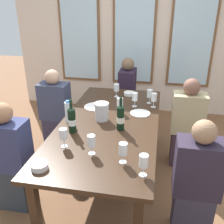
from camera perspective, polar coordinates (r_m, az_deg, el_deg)
ground_plane at (r=3.12m, az=-0.53°, el=-14.51°), size 12.00×12.00×0.00m
back_wall_with_windows at (r=4.58m, az=4.94°, el=17.88°), size 4.21×0.10×2.90m
dining_table at (r=2.75m, az=-0.59°, el=-3.56°), size 1.01×2.12×0.74m
white_plate_0 at (r=3.08m, az=-3.71°, el=1.17°), size 0.27×0.27×0.01m
white_plate_1 at (r=2.92m, az=6.22°, el=-0.27°), size 0.23×0.23×0.01m
metal_pitcher at (r=2.73m, az=-2.29°, el=0.13°), size 0.16×0.16×0.19m
wine_bottle_0 at (r=2.50m, az=-8.82°, el=-1.69°), size 0.08×0.08×0.33m
wine_bottle_1 at (r=2.51m, az=1.89°, el=-1.19°), size 0.08×0.08×0.34m
tasting_bowl_0 at (r=3.46m, az=3.81°, el=4.06°), size 0.14×0.14×0.04m
tasting_bowl_1 at (r=2.09m, az=-15.67°, el=-11.39°), size 0.13×0.13×0.05m
water_bottle at (r=2.71m, az=-9.64°, el=0.02°), size 0.06×0.06×0.24m
wine_glass_0 at (r=2.14m, az=-4.58°, el=-6.41°), size 0.07×0.07×0.17m
wine_glass_1 at (r=2.89m, az=1.74°, el=1.99°), size 0.07×0.07×0.17m
wine_glass_2 at (r=3.36m, az=0.98°, el=5.33°), size 0.07×0.07×0.17m
wine_glass_3 at (r=3.07m, az=9.21°, el=3.17°), size 0.07×0.07×0.17m
wine_glass_4 at (r=2.27m, az=-10.64°, el=-4.86°), size 0.07×0.07×0.17m
wine_glass_5 at (r=3.18m, az=8.29°, el=3.98°), size 0.07×0.07×0.17m
wine_glass_6 at (r=3.06m, az=5.05°, el=3.32°), size 0.07×0.07×0.17m
wine_glass_7 at (r=2.03m, az=2.45°, el=-8.19°), size 0.07×0.07×0.17m
wine_glass_8 at (r=1.91m, az=6.98°, el=-10.72°), size 0.07×0.07×0.17m
seated_person_0 at (r=3.54m, az=-12.27°, el=-0.10°), size 0.38×0.24×1.11m
seated_person_1 at (r=3.24m, az=16.11°, el=-2.90°), size 0.38×0.24×1.11m
seated_person_2 at (r=2.68m, az=-21.39°, el=-9.81°), size 0.38×0.24×1.11m
seated_person_3 at (r=2.33m, az=17.97°, el=-14.82°), size 0.38×0.24×1.11m
seated_person_4 at (r=4.08m, az=3.34°, el=3.76°), size 0.24×0.38×1.11m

